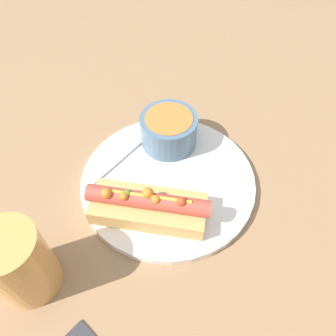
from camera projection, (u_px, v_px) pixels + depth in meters
The scene contains 6 objects.
ground_plane at pixel (168, 183), 0.56m from camera, with size 4.00×4.00×0.00m, color #93704C.
dinner_plate at pixel (168, 181), 0.55m from camera, with size 0.29×0.29×0.01m.
hot_dog at pixel (148, 206), 0.49m from camera, with size 0.18×0.15×0.06m.
soup_bowl at pixel (169, 129), 0.58m from camera, with size 0.10×0.10×0.06m.
spoon at pixel (142, 140), 0.60m from camera, with size 0.03×0.18×0.01m.
drinking_glass at pixel (19, 263), 0.41m from camera, with size 0.08×0.08×0.12m.
Camera 1 is at (0.22, -0.24, 0.45)m, focal length 35.00 mm.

